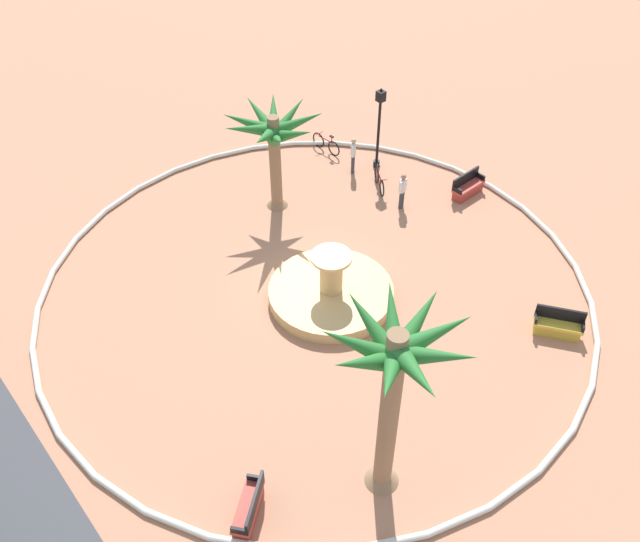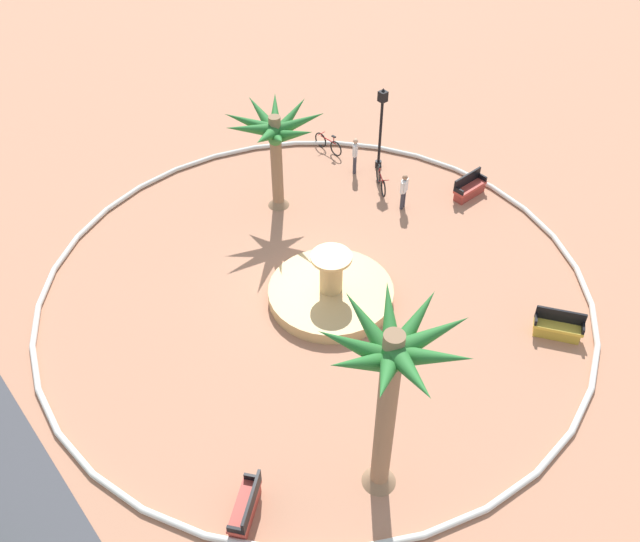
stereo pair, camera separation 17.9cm
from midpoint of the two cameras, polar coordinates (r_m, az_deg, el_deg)
ground_plane at (r=24.37m, az=-0.60°, el=-1.52°), size 80.00×80.00×0.00m
plaza_curb at (r=24.30m, az=-0.60°, el=-1.35°), size 19.52×19.52×0.20m
fountain at (r=23.84m, az=0.71°, el=-1.76°), size 4.40×4.40×1.98m
palm_tree_near_fountain at (r=26.38m, az=-4.14°, el=11.27°), size 3.91×3.92×4.35m
palm_tree_by_curb at (r=15.82m, az=5.94°, el=-8.33°), size 3.65×3.64×6.23m
bench_east at (r=23.93m, az=19.08°, el=-4.39°), size 1.60×1.32×1.00m
bench_west at (r=29.20m, az=12.08°, el=6.81°), size 0.55×1.62×1.00m
bench_north at (r=18.91m, az=-6.24°, el=-19.19°), size 1.39×1.56×1.00m
lamppost at (r=29.44m, az=4.80°, el=12.33°), size 0.32×0.32×3.79m
bicycle_red_frame at (r=29.03m, az=4.81°, el=7.54°), size 1.50×0.94×0.94m
bicycle_by_lamppost at (r=31.36m, az=0.36°, el=10.60°), size 1.72×0.44×0.94m
person_cyclist_helmet at (r=29.68m, az=2.63°, el=9.80°), size 0.39×0.42×1.67m
person_cyclist_photo at (r=27.74m, az=6.74°, el=6.82°), size 0.31×0.50×1.60m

